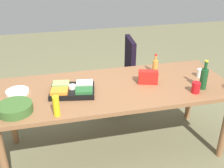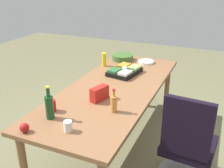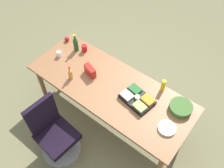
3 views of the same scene
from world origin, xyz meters
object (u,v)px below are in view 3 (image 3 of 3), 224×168
at_px(chip_bag_red, 90,71).
at_px(mustard_bottle, 163,85).
at_px(dressing_bottle, 70,74).
at_px(paper_cup, 59,54).
at_px(office_chair, 55,135).
at_px(salad_bowl, 181,108).
at_px(wine_bottle, 76,44).
at_px(red_solo_cup, 84,48).
at_px(paper_plate_stack, 167,128).
at_px(conference_table, 110,89).
at_px(veggie_tray, 137,99).
at_px(apple_red, 67,39).

height_order(chip_bag_red, mustard_bottle, mustard_bottle).
relative_size(dressing_bottle, paper_cup, 2.48).
bearing_deg(office_chair, mustard_bottle, -124.00).
distance_m(office_chair, salad_bowl, 1.73).
distance_m(salad_bowl, mustard_bottle, 0.37).
bearing_deg(wine_bottle, dressing_bottle, 125.48).
bearing_deg(red_solo_cup, chip_bag_red, 141.68).
xyz_separation_m(paper_plate_stack, chip_bag_red, (1.30, -0.09, 0.05)).
distance_m(conference_table, mustard_bottle, 0.73).
bearing_deg(veggie_tray, dressing_bottle, 15.27).
bearing_deg(apple_red, salad_bowl, 179.06).
xyz_separation_m(apple_red, veggie_tray, (-1.54, 0.26, -0.00)).
bearing_deg(mustard_bottle, red_solo_cup, 4.07).
height_order(veggie_tray, salad_bowl, veggie_tray).
relative_size(salad_bowl, mustard_bottle, 1.64).
bearing_deg(paper_cup, paper_plate_stack, 177.89).
relative_size(paper_cup, wine_bottle, 0.30).
relative_size(office_chair, paper_cup, 11.08).
bearing_deg(paper_plate_stack, chip_bag_red, -3.81).
bearing_deg(chip_bag_red, paper_cup, 1.55).
xyz_separation_m(paper_cup, veggie_tray, (-1.39, -0.05, -0.01)).
distance_m(office_chair, wine_bottle, 1.37).
distance_m(wine_bottle, red_solo_cup, 0.14).
distance_m(paper_plate_stack, red_solo_cup, 1.73).
xyz_separation_m(conference_table, paper_cup, (0.96, 0.02, 0.12)).
xyz_separation_m(apple_red, red_solo_cup, (-0.37, -0.01, 0.02)).
height_order(apple_red, chip_bag_red, chip_bag_red).
height_order(veggie_tray, mustard_bottle, mustard_bottle).
distance_m(chip_bag_red, wine_bottle, 0.55).
distance_m(conference_table, office_chair, 0.99).
relative_size(office_chair, veggie_tray, 2.15).
bearing_deg(dressing_bottle, chip_bag_red, -126.28).
relative_size(conference_table, dressing_bottle, 10.64).
height_order(dressing_bottle, mustard_bottle, dressing_bottle).
bearing_deg(conference_table, mustard_bottle, -146.50).
bearing_deg(apple_red, red_solo_cup, -179.23).
bearing_deg(conference_table, veggie_tray, -175.43).
relative_size(apple_red, mustard_bottle, 0.42).
bearing_deg(salad_bowl, conference_table, 15.53).
distance_m(paper_cup, mustard_bottle, 1.61).
bearing_deg(chip_bag_red, office_chair, 95.63).
bearing_deg(chip_bag_red, wine_bottle, -25.61).
relative_size(apple_red, dressing_bottle, 0.34).
xyz_separation_m(mustard_bottle, red_solo_cup, (1.33, 0.09, -0.04)).
distance_m(conference_table, dressing_bottle, 0.59).
distance_m(paper_plate_stack, wine_bottle, 1.83).
relative_size(conference_table, red_solo_cup, 21.62).
distance_m(office_chair, red_solo_cup, 1.36).
distance_m(apple_red, veggie_tray, 1.56).
xyz_separation_m(dressing_bottle, red_solo_cup, (0.22, -0.52, -0.03)).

